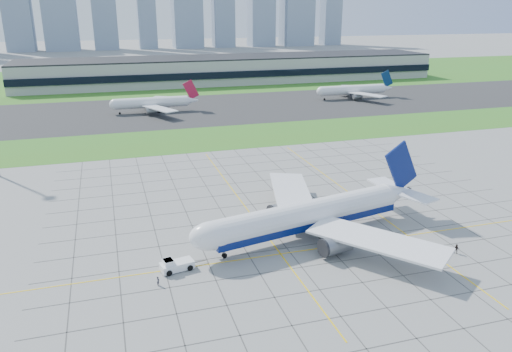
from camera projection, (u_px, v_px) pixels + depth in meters
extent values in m
plane|color=#969691|center=(324.00, 243.00, 100.29)|extent=(1400.00, 1400.00, 0.00)
cube|color=#407521|center=(222.00, 137.00, 181.87)|extent=(700.00, 35.00, 0.04)
cube|color=#383838|center=(195.00, 109.00, 231.72)|extent=(700.00, 75.00, 0.04)
cube|color=#407521|center=(165.00, 79.00, 331.44)|extent=(700.00, 145.00, 0.04)
cube|color=#474744|center=(74.00, 253.00, 96.14)|extent=(0.18, 130.00, 0.02)
cube|color=#474744|center=(117.00, 247.00, 98.34)|extent=(0.18, 130.00, 0.02)
cube|color=#474744|center=(158.00, 242.00, 100.54)|extent=(0.18, 130.00, 0.02)
cube|color=#474744|center=(197.00, 237.00, 102.75)|extent=(0.18, 130.00, 0.02)
cube|color=#474744|center=(235.00, 232.00, 104.95)|extent=(0.18, 130.00, 0.02)
cube|color=#474744|center=(271.00, 228.00, 107.15)|extent=(0.18, 130.00, 0.02)
cube|color=#474744|center=(305.00, 223.00, 109.35)|extent=(0.18, 130.00, 0.02)
cube|color=#474744|center=(338.00, 219.00, 111.55)|extent=(0.18, 130.00, 0.02)
cube|color=#474744|center=(370.00, 215.00, 113.75)|extent=(0.18, 130.00, 0.02)
cube|color=#474744|center=(401.00, 211.00, 115.95)|extent=(0.18, 130.00, 0.02)
cube|color=#474744|center=(430.00, 207.00, 118.16)|extent=(0.18, 130.00, 0.02)
cube|color=#474744|center=(459.00, 203.00, 120.36)|extent=(0.18, 130.00, 0.02)
cube|color=#474744|center=(486.00, 200.00, 122.56)|extent=(0.18, 130.00, 0.02)
cube|color=#474744|center=(417.00, 338.00, 71.28)|extent=(110.00, 0.18, 0.02)
cube|color=#474744|center=(387.00, 308.00, 78.53)|extent=(110.00, 0.18, 0.02)
cube|color=#474744|center=(362.00, 282.00, 85.78)|extent=(110.00, 0.18, 0.02)
cube|color=#474744|center=(342.00, 261.00, 93.03)|extent=(110.00, 0.18, 0.02)
cube|color=#474744|center=(324.00, 243.00, 100.29)|extent=(110.00, 0.18, 0.02)
cube|color=#474744|center=(309.00, 227.00, 107.54)|extent=(110.00, 0.18, 0.02)
cube|color=#474744|center=(295.00, 213.00, 114.79)|extent=(110.00, 0.18, 0.02)
cube|color=#474744|center=(283.00, 201.00, 122.04)|extent=(110.00, 0.18, 0.02)
cube|color=#474744|center=(273.00, 190.00, 129.29)|extent=(110.00, 0.18, 0.02)
cube|color=#474744|center=(264.00, 180.00, 136.54)|extent=(110.00, 0.18, 0.02)
cube|color=#474744|center=(255.00, 172.00, 143.80)|extent=(110.00, 0.18, 0.02)
cube|color=#474744|center=(247.00, 164.00, 151.05)|extent=(110.00, 0.18, 0.02)
cube|color=#474744|center=(241.00, 157.00, 158.30)|extent=(110.00, 0.18, 0.02)
cube|color=yellow|center=(328.00, 247.00, 98.47)|extent=(120.00, 0.25, 0.03)
cube|color=yellow|center=(249.00, 211.00, 115.66)|extent=(0.25, 100.00, 0.03)
cube|color=yellow|center=(357.00, 199.00, 123.37)|extent=(0.25, 100.00, 0.03)
cube|color=#B7B7B2|center=(233.00, 70.00, 317.39)|extent=(260.00, 42.00, 15.00)
cube|color=black|center=(242.00, 74.00, 298.06)|extent=(260.00, 1.00, 4.00)
cube|color=black|center=(233.00, 57.00, 314.86)|extent=(260.00, 42.00, 0.80)
cube|color=#7F90A7|center=(60.00, 15.00, 538.34)|extent=(35.00, 31.50, 74.00)
cube|color=#7F90A7|center=(146.00, 9.00, 561.42)|extent=(20.00, 18.00, 88.00)
cube|color=#7F90A7|center=(223.00, 20.00, 590.07)|extent=(24.00, 21.60, 62.00)
cube|color=#7F90A7|center=(297.00, 12.00, 612.78)|extent=(36.00, 32.40, 80.00)
cube|color=#7F90A7|center=(331.00, 1.00, 621.44)|extent=(22.00, 19.80, 105.00)
cylinder|color=white|center=(308.00, 214.00, 101.19)|extent=(42.42, 14.06, 5.50)
cube|color=#081758|center=(307.00, 222.00, 101.75)|extent=(42.34, 13.70, 1.47)
ellipsoid|color=white|center=(213.00, 236.00, 91.57)|extent=(9.75, 7.20, 5.50)
cube|color=black|center=(202.00, 236.00, 90.51)|extent=(2.58, 3.29, 0.55)
cone|color=white|center=(397.00, 192.00, 112.18)|extent=(8.26, 6.63, 5.23)
cube|color=#081758|center=(401.00, 166.00, 110.42)|extent=(9.88, 2.51, 11.71)
cube|color=white|center=(291.00, 192.00, 116.18)|extent=(14.29, 26.92, 0.89)
cube|color=white|center=(377.00, 240.00, 91.80)|extent=(22.29, 25.35, 0.89)
cylinder|color=slate|center=(283.00, 210.00, 110.07)|extent=(6.55, 4.64, 3.49)
cylinder|color=slate|center=(336.00, 245.00, 94.07)|extent=(6.55, 4.64, 3.49)
cylinder|color=gray|center=(224.00, 252.00, 93.88)|extent=(0.39, 0.39, 2.38)
cylinder|color=black|center=(224.00, 255.00, 94.10)|extent=(1.08, 0.66, 1.01)
cylinder|color=black|center=(317.00, 225.00, 107.17)|extent=(1.39, 1.32, 1.19)
cylinder|color=black|center=(334.00, 235.00, 102.29)|extent=(1.39, 1.32, 1.19)
cube|color=white|center=(177.00, 265.00, 89.64)|extent=(6.33, 3.90, 1.37)
cube|color=white|center=(168.00, 263.00, 88.61)|extent=(2.17, 2.48, 1.08)
cube|color=black|center=(168.00, 262.00, 88.55)|extent=(1.94, 2.25, 0.69)
cube|color=gray|center=(199.00, 261.00, 91.66)|extent=(2.92, 0.78, 0.18)
cylinder|color=black|center=(164.00, 267.00, 89.92)|extent=(1.16, 0.70, 1.08)
cylinder|color=black|center=(169.00, 273.00, 87.80)|extent=(1.16, 0.70, 1.08)
cylinder|color=black|center=(185.00, 262.00, 91.71)|extent=(1.16, 0.70, 1.08)
cylinder|color=black|center=(190.00, 268.00, 89.59)|extent=(1.16, 0.70, 1.08)
imported|color=black|center=(158.00, 281.00, 84.59)|extent=(0.59, 0.72, 1.69)
imported|color=black|center=(457.00, 249.00, 95.53)|extent=(1.20, 1.18, 1.95)
cylinder|color=white|center=(152.00, 103.00, 223.64)|extent=(32.14, 4.80, 4.80)
cube|color=#AC1336|center=(191.00, 90.00, 226.95)|extent=(7.46, 0.40, 9.15)
cube|color=white|center=(154.00, 100.00, 234.48)|extent=(13.89, 20.66, 0.40)
cube|color=white|center=(160.00, 109.00, 214.54)|extent=(13.89, 20.66, 0.40)
cylinder|color=black|center=(158.00, 110.00, 227.65)|extent=(1.00, 1.00, 1.00)
cylinder|color=black|center=(159.00, 112.00, 223.66)|extent=(1.00, 1.00, 1.00)
cylinder|color=white|center=(353.00, 90.00, 258.32)|extent=(35.35, 4.80, 4.80)
cube|color=#082652|center=(387.00, 79.00, 262.12)|extent=(7.46, 0.40, 9.15)
cube|color=white|center=(347.00, 88.00, 269.22)|extent=(13.89, 20.66, 0.40)
cube|color=white|center=(367.00, 94.00, 249.28)|extent=(13.89, 20.66, 0.40)
cylinder|color=black|center=(355.00, 97.00, 262.41)|extent=(1.00, 1.00, 1.00)
cylinder|color=black|center=(359.00, 98.00, 258.42)|extent=(1.00, 1.00, 1.00)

